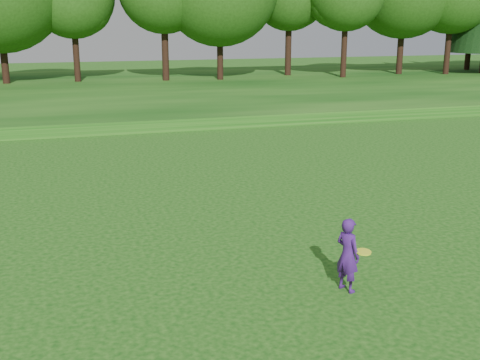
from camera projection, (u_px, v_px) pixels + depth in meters
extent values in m
plane|color=#0D460E|center=(224.00, 337.00, 10.13)|extent=(140.00, 140.00, 0.00)
cube|color=#0D460E|center=(96.00, 92.00, 41.53)|extent=(130.00, 30.00, 0.60)
cube|color=gray|center=(115.00, 131.00, 28.64)|extent=(130.00, 1.60, 0.04)
imported|color=#461A76|center=(348.00, 255.00, 11.69)|extent=(0.54, 0.64, 1.49)
cylinder|color=#E7F426|center=(364.00, 252.00, 11.54)|extent=(0.30, 0.30, 0.05)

